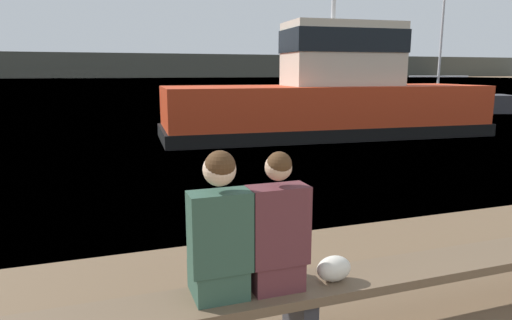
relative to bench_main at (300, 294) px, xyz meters
name	(u,v)px	position (x,y,z in m)	size (l,w,h in m)	color
water_surface	(101,79)	(0.42, 122.26, -0.41)	(240.00, 240.00, 0.00)	teal
far_shoreline	(99,66)	(0.42, 147.46, 3.27)	(600.00, 12.00, 7.35)	#4C4C42
bench_main	(300,294)	(0.00, 0.00, 0.00)	(7.91, 0.47, 0.49)	brown
person_left	(220,234)	(-0.62, 0.00, 0.55)	(0.43, 0.40, 1.06)	#2D4C3D
person_right	(276,232)	(-0.20, 0.01, 0.51)	(0.43, 0.39, 1.03)	#56282D
shopping_bag	(334,269)	(0.26, -0.03, 0.18)	(0.27, 0.17, 0.20)	beige
tugboat_red	(329,101)	(5.70, 10.17, 0.71)	(10.62, 3.81, 5.88)	red
moored_sailboat	(443,102)	(15.31, 15.95, 0.09)	(6.56, 4.29, 9.07)	#333338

